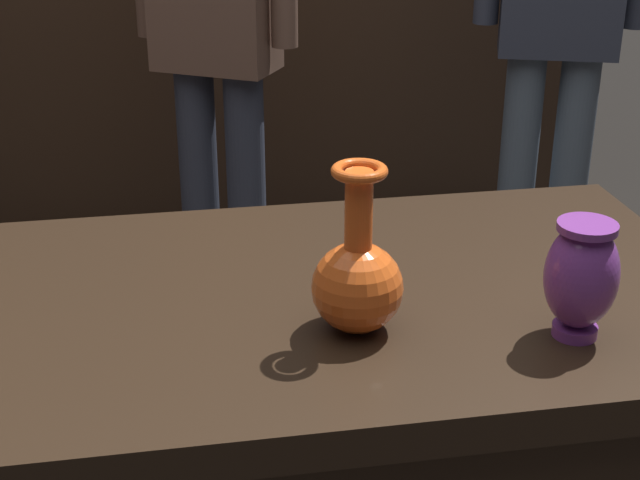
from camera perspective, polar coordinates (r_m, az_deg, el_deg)
back_display_shelf at (r=3.43m, az=-7.25°, el=8.88°), size 2.60×0.40×0.99m
vase_centerpiece at (r=1.15m, az=2.30°, el=-2.34°), size 0.11×0.11×0.22m
vase_tall_behind at (r=1.17m, az=15.64°, el=-2.11°), size 0.09×0.09×0.15m
visitor_center_back at (r=2.58m, az=-6.41°, el=13.43°), size 0.41×0.32×1.56m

